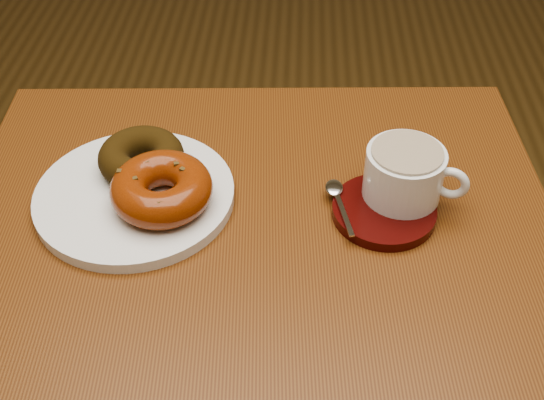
{
  "coord_description": "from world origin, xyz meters",
  "views": [
    {
      "loc": [
        -0.03,
        -0.69,
        1.31
      ],
      "look_at": [
        -0.05,
        -0.06,
        0.73
      ],
      "focal_mm": 45.0,
      "sensor_mm": 36.0,
      "label": 1
    }
  ],
  "objects_px": {
    "cafe_table": "(258,271)",
    "coffee_cup": "(405,173)",
    "donut_plate": "(135,195)",
    "saucer": "(384,211)"
  },
  "relations": [
    {
      "from": "cafe_table",
      "to": "coffee_cup",
      "type": "xyz_separation_m",
      "value": [
        0.19,
        0.03,
        0.16
      ]
    },
    {
      "from": "cafe_table",
      "to": "donut_plate",
      "type": "xyz_separation_m",
      "value": [
        -0.16,
        0.01,
        0.12
      ]
    },
    {
      "from": "donut_plate",
      "to": "saucer",
      "type": "relative_size",
      "value": 1.96
    },
    {
      "from": "donut_plate",
      "to": "saucer",
      "type": "xyz_separation_m",
      "value": [
        0.32,
        -0.01,
        -0.0
      ]
    },
    {
      "from": "saucer",
      "to": "coffee_cup",
      "type": "height_order",
      "value": "coffee_cup"
    },
    {
      "from": "cafe_table",
      "to": "coffee_cup",
      "type": "distance_m",
      "value": 0.25
    },
    {
      "from": "cafe_table",
      "to": "donut_plate",
      "type": "height_order",
      "value": "donut_plate"
    },
    {
      "from": "cafe_table",
      "to": "saucer",
      "type": "bearing_deg",
      "value": -3.1
    },
    {
      "from": "saucer",
      "to": "donut_plate",
      "type": "bearing_deg",
      "value": 177.35
    },
    {
      "from": "donut_plate",
      "to": "coffee_cup",
      "type": "xyz_separation_m",
      "value": [
        0.34,
        0.01,
        0.04
      ]
    }
  ]
}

